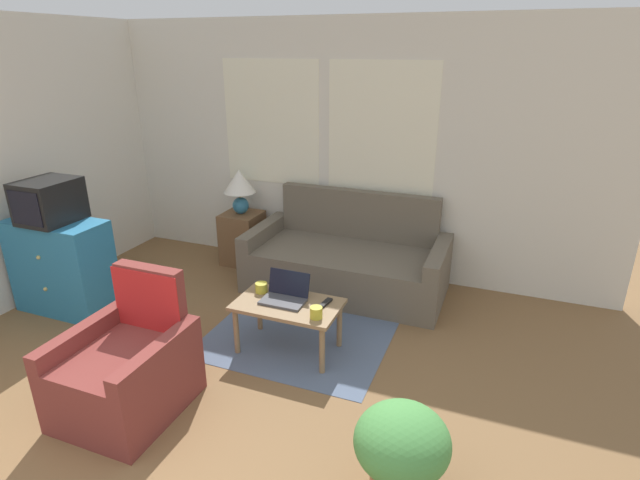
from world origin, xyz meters
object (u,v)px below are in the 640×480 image
object	(u,v)px
couch	(348,262)
armchair	(130,369)
cup_yellow	(261,288)
potted_plant	(401,449)
television	(49,201)
tv_remote	(326,303)
table_lamp	(240,185)
cup_navy	(316,312)
laptop	(285,294)
coffee_table	(288,309)

from	to	relation	value
couch	armchair	size ratio (longest dim) A/B	2.13
cup_yellow	couch	bearing A→B (deg)	72.67
armchair	potted_plant	bearing A→B (deg)	-3.05
television	tv_remote	world-z (taller)	television
table_lamp	television	bearing A→B (deg)	-122.04
table_lamp	cup_navy	xyz separation A→B (m)	(1.52, -1.56, -0.44)
television	cup_navy	bearing A→B (deg)	0.14
tv_remote	armchair	bearing A→B (deg)	-132.29
laptop	armchair	bearing A→B (deg)	-123.03
potted_plant	couch	bearing A→B (deg)	114.61
coffee_table	armchair	bearing A→B (deg)	-125.50
potted_plant	cup_navy	bearing A→B (deg)	131.87
table_lamp	cup_yellow	distance (m)	1.69
couch	coffee_table	size ratio (longest dim) A/B	2.35
table_lamp	laptop	bearing A→B (deg)	-49.51
armchair	potted_plant	distance (m)	1.88
television	cup_navy	xyz separation A→B (m)	(2.50, 0.01, -0.59)
coffee_table	potted_plant	world-z (taller)	potted_plant
tv_remote	potted_plant	bearing A→B (deg)	-53.67
armchair	cup_yellow	xyz separation A→B (m)	(0.43, 1.09, 0.18)
armchair	tv_remote	xyz separation A→B (m)	(1.00, 1.10, 0.15)
coffee_table	tv_remote	distance (m)	0.31
cup_yellow	tv_remote	distance (m)	0.57
table_lamp	coffee_table	xyz separation A→B (m)	(1.23, -1.43, -0.54)
armchair	coffee_table	distance (m)	1.23
laptop	tv_remote	world-z (taller)	laptop
table_lamp	coffee_table	distance (m)	1.96
television	laptop	size ratio (longest dim) A/B	1.38
tv_remote	couch	bearing A→B (deg)	99.86
television	coffee_table	size ratio (longest dim) A/B	0.58
couch	table_lamp	xyz separation A→B (m)	(-1.31, 0.17, 0.63)
table_lamp	potted_plant	bearing A→B (deg)	-46.62
television	table_lamp	size ratio (longest dim) A/B	0.98
couch	coffee_table	world-z (taller)	couch
couch	tv_remote	distance (m)	1.20
television	laptop	xyz separation A→B (m)	(2.17, 0.17, -0.58)
table_lamp	tv_remote	xyz separation A→B (m)	(1.51, -1.33, -0.47)
cup_yellow	table_lamp	bearing A→B (deg)	125.20
television	potted_plant	distance (m)	3.58
laptop	potted_plant	bearing A→B (deg)	-43.42
armchair	cup_navy	distance (m)	1.34
armchair	television	xyz separation A→B (m)	(-1.49, 0.86, 0.78)
television	coffee_table	distance (m)	2.32
coffee_table	potted_plant	size ratio (longest dim) A/B	1.42
television	table_lamp	distance (m)	1.85
table_lamp	cup_yellow	bearing A→B (deg)	-54.80
armchair	cup_yellow	size ratio (longest dim) A/B	9.18
cup_navy	cup_yellow	distance (m)	0.62
television	cup_navy	size ratio (longest dim) A/B	5.10
laptop	table_lamp	bearing A→B (deg)	130.49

